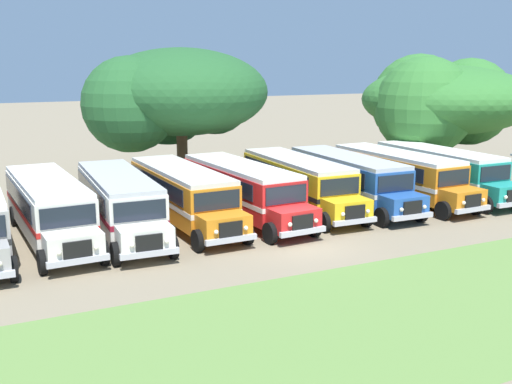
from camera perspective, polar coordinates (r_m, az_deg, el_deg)
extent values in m
plane|color=#84755B|center=(27.53, 4.09, -5.01)|extent=(220.00, 220.00, 0.00)
cube|color=olive|center=(21.38, 15.13, -10.57)|extent=(80.00, 9.36, 0.01)
cube|color=black|center=(29.57, -22.79, -0.64)|extent=(0.05, 8.00, 0.80)
cylinder|color=black|center=(24.65, -21.82, -6.73)|extent=(0.28, 1.00, 1.00)
cube|color=silver|center=(29.93, -18.97, -1.19)|extent=(2.90, 9.30, 2.10)
cube|color=red|center=(29.96, -18.94, -1.50)|extent=(2.93, 9.32, 0.24)
cube|color=black|center=(30.33, -16.77, 0.10)|extent=(0.39, 7.99, 0.80)
cube|color=black|center=(29.94, -21.52, -0.39)|extent=(0.39, 7.99, 0.80)
cube|color=silver|center=(29.70, -19.12, 0.99)|extent=(2.82, 9.20, 0.22)
cube|color=silver|center=(25.00, -16.78, -4.84)|extent=(2.26, 1.50, 1.05)
cube|color=black|center=(24.30, -16.42, -5.24)|extent=(1.10, 0.15, 0.70)
cube|color=#B7B7BC|center=(24.39, -16.33, -6.24)|extent=(2.41, 0.31, 0.24)
cube|color=black|center=(25.37, -17.24, -2.22)|extent=(2.20, 0.16, 0.84)
cube|color=red|center=(34.42, -20.28, 0.22)|extent=(0.90, 0.10, 1.30)
sphere|color=#EAE5C6|center=(24.40, -14.78, -5.08)|extent=(0.20, 0.20, 0.20)
sphere|color=#EAE5C6|center=(24.13, -18.02, -5.47)|extent=(0.20, 0.20, 0.20)
cylinder|color=black|center=(25.50, -14.11, -5.59)|extent=(0.32, 1.01, 1.00)
cylinder|color=black|center=(25.06, -19.45, -6.24)|extent=(0.32, 1.01, 1.00)
cylinder|color=black|center=(33.24, -17.70, -1.68)|extent=(0.32, 1.01, 1.00)
cylinder|color=black|center=(32.91, -21.80, -2.11)|extent=(0.32, 1.01, 1.00)
cube|color=silver|center=(30.15, -12.79, -0.73)|extent=(2.88, 9.29, 2.10)
cube|color=maroon|center=(30.19, -12.78, -1.04)|extent=(2.91, 9.32, 0.24)
cube|color=black|center=(30.59, -10.61, 0.51)|extent=(0.37, 7.99, 0.80)
cube|color=black|center=(30.14, -15.31, 0.11)|extent=(0.37, 7.99, 0.80)
cube|color=#B2B2B7|center=(29.92, -12.90, 1.44)|extent=(2.79, 9.19, 0.22)
cube|color=silver|center=(25.25, -10.41, -4.35)|extent=(2.26, 1.49, 1.05)
cube|color=black|center=(24.55, -10.01, -4.75)|extent=(1.10, 0.15, 0.70)
cube|color=#B7B7BC|center=(24.64, -9.95, -5.73)|extent=(2.41, 0.30, 0.24)
cube|color=black|center=(25.62, -10.84, -1.75)|extent=(2.20, 0.15, 0.84)
cube|color=maroon|center=(34.63, -14.26, 0.67)|extent=(0.90, 0.10, 1.30)
sphere|color=#EAE5C6|center=(24.67, -8.40, -4.61)|extent=(0.20, 0.20, 0.20)
sphere|color=#EAE5C6|center=(24.36, -11.58, -4.95)|extent=(0.20, 0.20, 0.20)
cylinder|color=black|center=(25.78, -7.81, -5.13)|extent=(0.32, 1.01, 1.00)
cylinder|color=black|center=(25.27, -13.07, -5.70)|extent=(0.32, 1.01, 1.00)
cylinder|color=black|center=(33.48, -11.69, -1.25)|extent=(0.32, 1.01, 1.00)
cylinder|color=black|center=(33.09, -15.75, -1.62)|extent=(0.32, 1.01, 1.00)
cube|color=orange|center=(31.39, -7.07, -0.01)|extent=(2.72, 9.26, 2.10)
cube|color=white|center=(31.42, -7.07, -0.31)|extent=(2.75, 9.28, 0.24)
cube|color=black|center=(32.01, -5.16, 1.18)|extent=(0.23, 8.00, 0.80)
cube|color=black|center=(31.16, -9.48, 0.76)|extent=(0.23, 8.00, 0.80)
cube|color=beige|center=(31.17, -7.13, 2.07)|extent=(2.64, 9.16, 0.22)
cube|color=orange|center=(26.74, -3.06, -3.23)|extent=(2.23, 1.45, 1.05)
cube|color=black|center=(26.08, -2.39, -3.56)|extent=(1.10, 0.13, 0.70)
cube|color=#B7B7BC|center=(26.17, -2.34, -4.49)|extent=(2.40, 0.26, 0.24)
cube|color=black|center=(27.08, -3.67, -0.81)|extent=(2.20, 0.11, 0.84)
cube|color=white|center=(35.70, -9.67, 1.21)|extent=(0.90, 0.08, 1.30)
sphere|color=#EAE5C6|center=(26.33, -0.96, -3.40)|extent=(0.20, 0.20, 0.20)
sphere|color=#EAE5C6|center=(25.76, -3.76, -3.78)|extent=(0.20, 0.20, 0.20)
cylinder|color=black|center=(27.46, -0.85, -3.94)|extent=(0.30, 1.01, 1.00)
cylinder|color=black|center=(26.52, -5.51, -4.58)|extent=(0.30, 1.01, 1.00)
cylinder|color=black|center=(34.77, -6.91, -0.59)|extent=(0.30, 1.01, 1.00)
cylinder|color=black|center=(34.03, -10.69, -0.99)|extent=(0.30, 1.01, 1.00)
cube|color=red|center=(32.27, -1.52, 0.41)|extent=(3.02, 9.33, 2.10)
cube|color=white|center=(32.30, -1.52, 0.12)|extent=(3.05, 9.35, 0.24)
cube|color=black|center=(33.03, 0.18, 1.57)|extent=(0.50, 7.99, 0.80)
cube|color=black|center=(31.88, -3.80, 1.16)|extent=(0.50, 7.99, 0.80)
cube|color=silver|center=(32.05, -1.54, 2.44)|extent=(2.93, 9.22, 0.22)
cube|color=red|center=(27.93, 3.56, -2.57)|extent=(2.28, 1.52, 1.05)
cube|color=black|center=(27.32, 4.40, -2.86)|extent=(1.10, 0.16, 0.70)
cube|color=#B7B7BC|center=(27.41, 4.44, -3.75)|extent=(2.41, 0.34, 0.24)
cube|color=black|center=(28.24, 2.85, -0.26)|extent=(2.20, 0.19, 0.84)
cube|color=white|center=(36.36, -4.92, 1.53)|extent=(0.90, 0.11, 1.30)
sphere|color=#EAE5C6|center=(27.67, 5.67, -2.70)|extent=(0.20, 0.20, 0.20)
sphere|color=#EAE5C6|center=(26.91, 3.22, -3.08)|extent=(0.20, 0.20, 0.20)
cylinder|color=black|center=(28.79, 5.45, -3.23)|extent=(0.34, 1.01, 1.00)
cylinder|color=black|center=(27.54, 1.33, -3.90)|extent=(0.34, 1.01, 1.00)
cylinder|color=black|center=(35.63, -2.06, -0.20)|extent=(0.34, 1.01, 1.00)
cylinder|color=black|center=(34.63, -5.59, -0.61)|extent=(0.34, 1.01, 1.00)
cube|color=yellow|center=(34.35, 3.79, 1.11)|extent=(2.80, 9.28, 2.10)
cube|color=black|center=(34.39, 3.79, 0.83)|extent=(2.83, 9.30, 0.24)
cube|color=black|center=(35.12, 5.41, 2.15)|extent=(0.30, 8.00, 0.80)
cube|color=black|center=(33.96, 1.67, 1.86)|extent=(0.30, 8.00, 0.80)
cube|color=beige|center=(34.15, 3.82, 3.02)|extent=(2.72, 9.17, 0.22)
cube|color=yellow|center=(30.00, 8.51, -1.65)|extent=(2.25, 1.47, 1.05)
cube|color=black|center=(29.39, 9.28, -1.92)|extent=(1.10, 0.14, 0.70)
cube|color=#B7B7BC|center=(29.46, 9.30, -2.74)|extent=(2.41, 0.28, 0.24)
cube|color=black|center=(30.32, 7.89, 0.50)|extent=(2.20, 0.13, 0.84)
cube|color=black|center=(38.45, 0.57, 2.16)|extent=(0.90, 0.09, 1.30)
sphere|color=#EAE5C6|center=(29.73, 10.47, -1.80)|extent=(0.20, 0.20, 0.20)
sphere|color=#EAE5C6|center=(28.98, 8.18, -2.08)|extent=(0.20, 0.20, 0.20)
cylinder|color=black|center=(30.85, 10.26, -2.33)|extent=(0.31, 1.01, 1.00)
cylinder|color=black|center=(29.59, 6.41, -2.83)|extent=(0.31, 1.01, 1.00)
cylinder|color=black|center=(37.71, 3.25, 0.48)|extent=(0.31, 1.01, 1.00)
cylinder|color=black|center=(36.69, -0.08, 0.17)|extent=(0.31, 1.01, 1.00)
cube|color=#23519E|center=(35.56, 8.48, 1.38)|extent=(2.77, 9.27, 2.10)
cube|color=silver|center=(35.60, 8.47, 1.11)|extent=(2.80, 9.29, 0.24)
cube|color=black|center=(36.42, 9.93, 2.38)|extent=(0.28, 8.00, 0.80)
cube|color=black|center=(35.06, 6.49, 2.11)|extent=(0.28, 8.00, 0.80)
cube|color=#B2B2B7|center=(35.37, 8.54, 3.22)|extent=(2.69, 9.17, 0.22)
cube|color=#23519E|center=(31.45, 13.66, -1.22)|extent=(2.24, 1.46, 1.05)
cube|color=black|center=(30.88, 14.50, -1.46)|extent=(1.10, 0.13, 0.70)
cube|color=#B7B7BC|center=(30.95, 14.50, -2.25)|extent=(2.40, 0.27, 0.24)
cube|color=black|center=(31.75, 13.01, 0.83)|extent=(2.20, 0.12, 0.84)
cube|color=silver|center=(39.48, 4.85, 2.38)|extent=(0.90, 0.09, 1.30)
sphere|color=#EAE5C6|center=(31.28, 15.56, -1.35)|extent=(0.20, 0.20, 0.20)
sphere|color=#EAE5C6|center=(30.42, 13.53, -1.62)|extent=(0.20, 0.20, 0.20)
cylinder|color=black|center=(32.38, 15.18, -1.88)|extent=(0.31, 1.01, 1.00)
cylinder|color=black|center=(30.94, 11.74, -2.35)|extent=(0.31, 1.01, 1.00)
cylinder|color=black|center=(38.88, 7.54, 0.75)|extent=(0.31, 1.01, 1.00)
cylinder|color=black|center=(37.69, 4.43, 0.45)|extent=(0.31, 1.01, 1.00)
cube|color=orange|center=(37.43, 12.98, 1.73)|extent=(2.80, 9.28, 2.10)
cube|color=white|center=(37.46, 12.97, 1.48)|extent=(2.83, 9.30, 0.24)
cube|color=black|center=(38.40, 14.16, 2.69)|extent=(0.30, 8.00, 0.80)
cube|color=black|center=(36.76, 11.21, 2.42)|extent=(0.30, 8.00, 0.80)
cube|color=silver|center=(37.24, 13.06, 3.49)|extent=(2.72, 9.17, 0.22)
cube|color=orange|center=(33.79, 18.79, -0.62)|extent=(2.24, 1.47, 1.05)
cube|color=black|center=(33.30, 19.71, -0.82)|extent=(1.10, 0.14, 0.70)
cube|color=#B7B7BC|center=(33.36, 19.71, -1.55)|extent=(2.41, 0.28, 0.24)
cube|color=black|center=(34.04, 18.09, 1.28)|extent=(2.20, 0.13, 0.84)
cube|color=white|center=(40.99, 8.77, 2.64)|extent=(0.90, 0.09, 1.30)
sphere|color=#EAE5C6|center=(33.78, 20.58, -0.71)|extent=(0.20, 0.20, 0.20)
sphere|color=#EAE5C6|center=(32.76, 18.94, -0.97)|extent=(0.20, 0.20, 0.20)
cylinder|color=black|center=(34.83, 19.97, -1.22)|extent=(0.31, 1.01, 1.00)
cylinder|color=black|center=(33.12, 17.17, -1.69)|extent=(0.31, 1.01, 1.00)
cylinder|color=black|center=(40.63, 11.44, 1.10)|extent=(0.31, 1.01, 1.00)
cylinder|color=black|center=(39.18, 8.72, 0.80)|extent=(0.31, 1.01, 1.00)
cube|color=teal|center=(39.51, 16.65, 2.07)|extent=(2.57, 9.22, 2.10)
cube|color=white|center=(39.54, 16.63, 1.83)|extent=(2.60, 9.24, 0.24)
cube|color=black|center=(40.50, 17.75, 2.95)|extent=(0.10, 8.00, 0.80)
cube|color=black|center=(38.82, 15.00, 2.74)|extent=(0.10, 8.00, 0.80)
cube|color=silver|center=(39.33, 16.75, 3.73)|extent=(2.49, 9.12, 0.22)
cube|color=teal|center=(35.94, 22.24, -0.14)|extent=(2.21, 1.42, 1.05)
cube|color=black|center=(36.19, 21.59, 1.65)|extent=(2.20, 0.08, 0.84)
cube|color=white|center=(43.00, 12.53, 2.93)|extent=(0.90, 0.07, 1.30)
sphere|color=#EAE5C6|center=(34.90, 22.41, -0.46)|extent=(0.20, 0.20, 0.20)
cylinder|color=black|center=(35.24, 20.73, -1.13)|extent=(0.29, 1.00, 1.00)
cylinder|color=black|center=(42.68, 15.08, 1.45)|extent=(0.29, 1.00, 1.00)
cylinder|color=black|center=(41.18, 12.54, 1.20)|extent=(0.29, 1.00, 1.00)
cylinder|color=brown|center=(41.53, -6.94, 3.59)|extent=(0.74, 0.74, 4.00)
ellipsoid|color=#235628|center=(41.13, -7.09, 9.34)|extent=(11.42, 12.23, 5.76)
sphere|color=#235628|center=(43.35, -3.90, 8.86)|extent=(5.21, 5.21, 5.21)
sphere|color=#235628|center=(38.98, -11.76, 8.06)|extent=(6.01, 6.01, 6.01)
sphere|color=#235628|center=(43.92, -8.32, 8.58)|extent=(6.42, 6.42, 6.42)
cylinder|color=brown|center=(47.81, 17.25, 3.94)|extent=(0.99, 0.99, 3.49)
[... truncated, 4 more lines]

